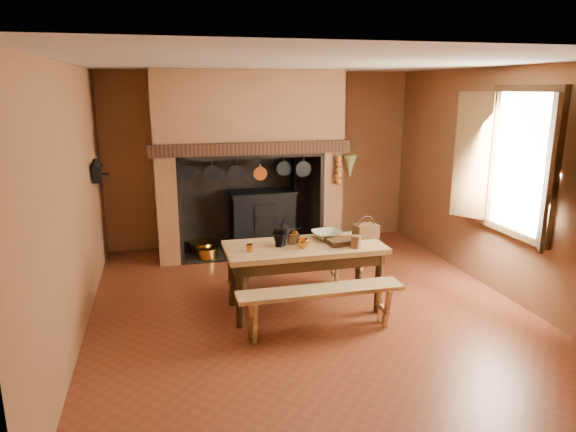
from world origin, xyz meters
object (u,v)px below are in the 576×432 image
Objects in this scene: iron_range at (263,218)px; coffee_grinder at (293,238)px; bench_front at (320,300)px; work_table at (304,255)px; wicker_basket at (366,230)px; mixing_bowl at (327,235)px.

iron_range reaches higher than coffee_grinder.
iron_range is 3.13m from bench_front.
wicker_basket is (0.81, 0.13, 0.21)m from work_table.
coffee_grinder is at bearing 141.28° from work_table.
iron_range is at bearing 98.08° from mixing_bowl.
mixing_bowl reaches higher than work_table.
bench_front is at bearing -90.00° from work_table.
bench_front is 9.49× the size of coffee_grinder.
mixing_bowl is at bearing -81.92° from iron_range.
bench_front is 0.87m from coffee_grinder.
work_table is 9.72× the size of coffee_grinder.
bench_front is 6.08× the size of wicker_basket.
mixing_bowl is at bearing 29.14° from work_table.
bench_front is at bearing -112.29° from mixing_bowl.
work_table is 0.42m from mixing_bowl.
iron_range reaches higher than mixing_bowl.
work_table is at bearing 90.00° from bench_front.
coffee_grinder is (-0.11, 0.72, 0.48)m from bench_front.
coffee_grinder reaches higher than work_table.
wicker_basket reaches higher than mixing_bowl.
bench_front is 4.95× the size of mixing_bowl.
work_table reaches higher than bench_front.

